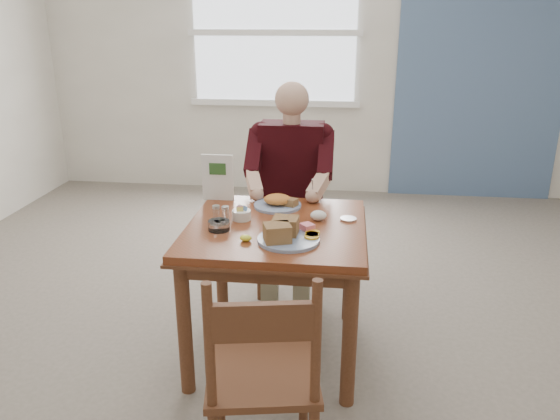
# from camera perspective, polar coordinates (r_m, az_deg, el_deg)

# --- Properties ---
(floor) EXTENTS (6.00, 6.00, 0.00)m
(floor) POSITION_cam_1_polar(r_m,az_deg,el_deg) (3.13, -0.38, -14.46)
(floor) COLOR #635C50
(floor) RESTS_ON ground
(wall_back) EXTENTS (5.50, 0.00, 5.50)m
(wall_back) POSITION_cam_1_polar(r_m,az_deg,el_deg) (5.59, 3.67, 15.96)
(wall_back) COLOR silver
(wall_back) RESTS_ON ground
(accent_panel) EXTENTS (1.60, 0.02, 2.80)m
(accent_panel) POSITION_cam_1_polar(r_m,az_deg,el_deg) (5.71, 20.49, 14.89)
(accent_panel) COLOR slate
(accent_panel) RESTS_ON ground
(lemon_wedge) EXTENTS (0.07, 0.05, 0.03)m
(lemon_wedge) POSITION_cam_1_polar(r_m,az_deg,el_deg) (2.58, -3.61, -2.95)
(lemon_wedge) COLOR #EDF533
(lemon_wedge) RESTS_ON table
(napkin) EXTENTS (0.09, 0.07, 0.05)m
(napkin) POSITION_cam_1_polar(r_m,az_deg,el_deg) (2.84, 4.03, -0.58)
(napkin) COLOR white
(napkin) RESTS_ON table
(metal_dish) EXTENTS (0.10, 0.10, 0.01)m
(metal_dish) POSITION_cam_1_polar(r_m,az_deg,el_deg) (2.87, 7.14, -0.94)
(metal_dish) COLOR silver
(metal_dish) RESTS_ON table
(window) EXTENTS (1.72, 0.04, 1.42)m
(window) POSITION_cam_1_polar(r_m,az_deg,el_deg) (5.59, -0.61, 18.05)
(window) COLOR white
(window) RESTS_ON wall_back
(table) EXTENTS (0.92, 0.92, 0.75)m
(table) POSITION_cam_1_polar(r_m,az_deg,el_deg) (2.83, -0.41, -3.68)
(table) COLOR maroon
(table) RESTS_ON ground
(chair_far) EXTENTS (0.42, 0.42, 0.95)m
(chair_far) POSITION_cam_1_polar(r_m,az_deg,el_deg) (3.62, 1.21, -1.04)
(chair_far) COLOR brown
(chair_far) RESTS_ON ground
(chair_near) EXTENTS (0.49, 0.49, 0.95)m
(chair_near) POSITION_cam_1_polar(r_m,az_deg,el_deg) (2.14, -1.82, -17.15)
(chair_near) COLOR brown
(chair_near) RESTS_ON ground
(diner) EXTENTS (0.53, 0.56, 1.39)m
(diner) POSITION_cam_1_polar(r_m,az_deg,el_deg) (3.43, 1.10, 3.63)
(diner) COLOR gray
(diner) RESTS_ON chair_far
(near_plate) EXTENTS (0.34, 0.34, 0.10)m
(near_plate) POSITION_cam_1_polar(r_m,az_deg,el_deg) (2.58, 0.63, -2.45)
(near_plate) COLOR white
(near_plate) RESTS_ON table
(far_plate) EXTENTS (0.35, 0.35, 0.07)m
(far_plate) POSITION_cam_1_polar(r_m,az_deg,el_deg) (3.04, -0.15, 0.82)
(far_plate) COLOR white
(far_plate) RESTS_ON table
(caddy) EXTENTS (0.13, 0.13, 0.07)m
(caddy) POSITION_cam_1_polar(r_m,az_deg,el_deg) (2.85, -4.04, -0.50)
(caddy) COLOR white
(caddy) RESTS_ON table
(shakers) EXTENTS (0.09, 0.05, 0.08)m
(shakers) POSITION_cam_1_polar(r_m,az_deg,el_deg) (2.83, -6.20, -0.37)
(shakers) COLOR white
(shakers) RESTS_ON table
(creamer) EXTENTS (0.11, 0.11, 0.05)m
(creamer) POSITION_cam_1_polar(r_m,az_deg,el_deg) (2.72, -6.40, -1.60)
(creamer) COLOR white
(creamer) RESTS_ON table
(menu) EXTENTS (0.18, 0.02, 0.27)m
(menu) POSITION_cam_1_polar(r_m,az_deg,el_deg) (3.14, -6.53, 3.43)
(menu) COLOR white
(menu) RESTS_ON table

